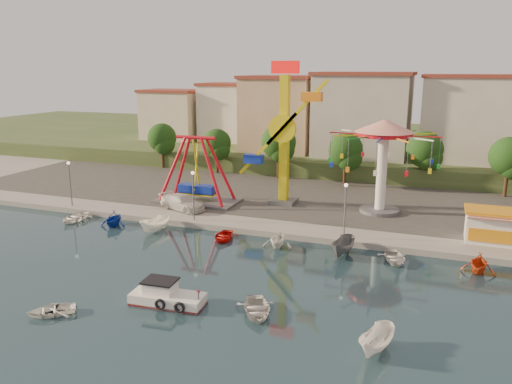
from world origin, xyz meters
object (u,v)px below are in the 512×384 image
at_px(pirate_ship_ride, 197,171).
at_px(cabin_motorboat, 166,297).
at_px(rowboat_a, 257,309).
at_px(van, 182,202).
at_px(skiff, 377,341).
at_px(wave_swinger, 383,145).
at_px(kamikaze_tower, 287,138).

distance_m(pirate_ship_ride, cabin_motorboat, 25.95).
bearing_deg(rowboat_a, cabin_motorboat, 161.23).
distance_m(cabin_motorboat, rowboat_a, 6.60).
bearing_deg(pirate_ship_ride, van, -90.60).
relative_size(skiff, van, 0.64).
bearing_deg(wave_swinger, rowboat_a, -100.75).
height_order(wave_swinger, van, wave_swinger).
distance_m(rowboat_a, van, 25.27).
bearing_deg(kamikaze_tower, wave_swinger, 1.89).
distance_m(pirate_ship_ride, kamikaze_tower, 11.41).
height_order(wave_swinger, cabin_motorboat, wave_swinger).
bearing_deg(van, wave_swinger, -53.79).
bearing_deg(rowboat_a, wave_swinger, 53.50).
relative_size(kamikaze_tower, cabin_motorboat, 3.04).
distance_m(wave_swinger, van, 23.25).
distance_m(wave_swinger, skiff, 29.28).
bearing_deg(pirate_ship_ride, kamikaze_tower, 15.31).
xyz_separation_m(pirate_ship_ride, rowboat_a, (16.18, -22.98, -4.00)).
distance_m(pirate_ship_ride, rowboat_a, 28.39).
bearing_deg(kamikaze_tower, van, -148.00).
relative_size(pirate_ship_ride, skiff, 2.68).
bearing_deg(van, cabin_motorboat, -135.98).
distance_m(cabin_motorboat, van, 22.37).
distance_m(pirate_ship_ride, van, 4.68).
xyz_separation_m(pirate_ship_ride, van, (-0.04, -3.63, -2.94)).
relative_size(pirate_ship_ride, kamikaze_tower, 0.61).
height_order(pirate_ship_ride, skiff, pirate_ship_ride).
height_order(cabin_motorboat, skiff, cabin_motorboat).
bearing_deg(van, kamikaze_tower, -39.60).
xyz_separation_m(wave_swinger, skiff, (3.30, -28.12, -7.48)).
height_order(rowboat_a, skiff, skiff).
height_order(cabin_motorboat, rowboat_a, cabin_motorboat).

